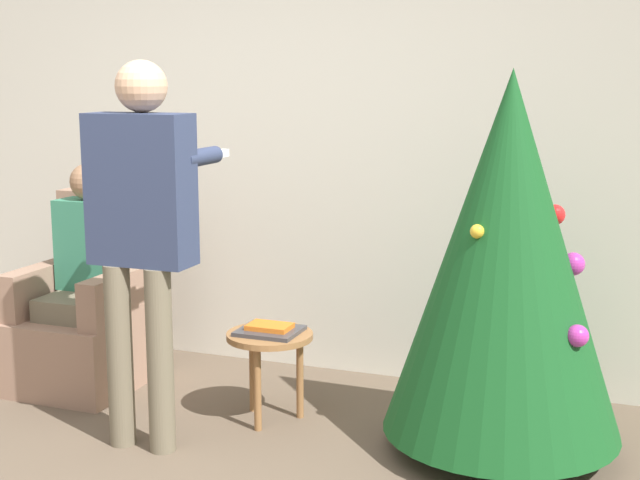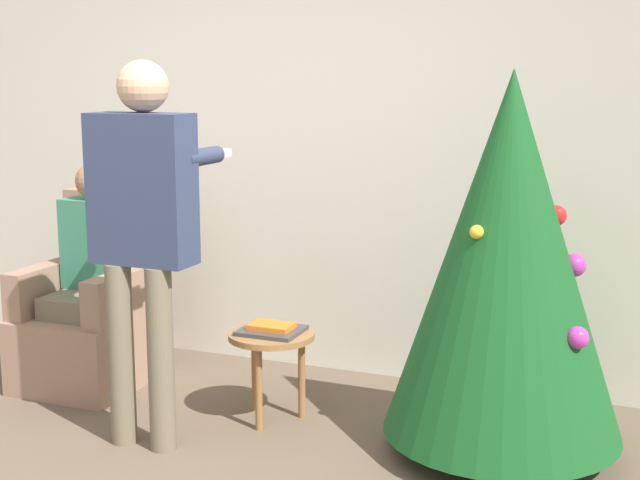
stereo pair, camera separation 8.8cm
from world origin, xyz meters
name	(u,v)px [view 2 (the right image)]	position (x,y,z in m)	size (l,w,h in m)	color
wall_back	(303,137)	(0.00, 2.23, 1.35)	(8.00, 0.06, 2.70)	beige
christmas_tree	(507,256)	(1.33, 1.39, 0.92)	(1.07, 1.07, 1.73)	brown
armchair	(96,318)	(-0.97, 1.53, 0.36)	(0.62, 0.73, 1.05)	#93705B
person_seated	(89,265)	(-0.97, 1.50, 0.67)	(0.36, 0.46, 1.22)	#6B604C
person_standing	(143,216)	(-0.22, 0.90, 1.07)	(0.48, 0.57, 1.76)	#6B604C
side_stool	(272,345)	(0.20, 1.36, 0.38)	(0.43, 0.43, 0.45)	olive
laptop	(271,331)	(0.20, 1.36, 0.46)	(0.30, 0.26, 0.02)	#38383D
book	(271,326)	(0.20, 1.36, 0.48)	(0.21, 0.14, 0.02)	orange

